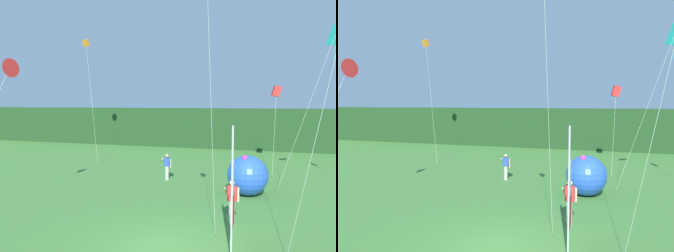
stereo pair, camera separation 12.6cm
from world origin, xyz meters
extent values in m
plane|color=#3D7533|center=(0.00, 0.00, 0.00)|extent=(120.00, 120.00, 0.00)
cube|color=#1E421E|center=(0.00, 22.97, 2.03)|extent=(80.00, 2.40, 4.06)
cylinder|color=#B7B7BC|center=(2.06, 0.08, 2.00)|extent=(0.06, 0.06, 4.00)
cube|color=red|center=(2.06, 0.60, 1.25)|extent=(0.02, 0.97, 1.07)
cube|color=white|center=(2.06, 0.41, 2.32)|extent=(0.02, 0.60, 1.07)
cube|color=blue|center=(2.06, 0.23, 3.38)|extent=(0.02, 0.23, 1.07)
cylinder|color=#B7B2A3|center=(1.86, 2.78, 0.46)|extent=(0.22, 0.22, 0.91)
cube|color=red|center=(1.86, 2.78, 1.20)|extent=(0.36, 0.20, 0.57)
sphere|color=beige|center=(1.86, 2.78, 1.60)|extent=(0.20, 0.20, 0.20)
cylinder|color=beige|center=(1.63, 2.84, 1.25)|extent=(0.09, 0.48, 0.42)
cylinder|color=beige|center=(2.09, 2.79, 1.16)|extent=(0.09, 0.14, 0.56)
cylinder|color=#B7B2A3|center=(-2.46, 8.62, 0.42)|extent=(0.22, 0.22, 0.83)
cube|color=#284CA8|center=(-2.46, 8.62, 1.09)|extent=(0.36, 0.20, 0.52)
sphere|color=tan|center=(-2.46, 8.62, 1.47)|extent=(0.20, 0.20, 0.20)
cylinder|color=tan|center=(-2.69, 8.68, 1.12)|extent=(0.09, 0.48, 0.42)
cylinder|color=tan|center=(-2.23, 8.63, 1.03)|extent=(0.09, 0.14, 0.56)
sphere|color=blue|center=(2.31, 6.77, 1.01)|extent=(2.02, 2.02, 2.02)
sphere|color=red|center=(2.65, 7.56, 1.54)|extent=(0.28, 0.28, 0.28)
sphere|color=#DB33A8|center=(2.45, 7.71, 1.37)|extent=(0.28, 0.28, 0.28)
sphere|color=#DB33A8|center=(2.16, 6.42, 1.95)|extent=(0.28, 0.28, 0.28)
cone|color=red|center=(-7.70, 2.06, 6.15)|extent=(0.49, 0.88, 0.85)
cylinder|color=brown|center=(-8.53, 11.19, 0.04)|extent=(0.03, 0.03, 0.08)
cylinder|color=silver|center=(-9.78, 12.60, 4.78)|extent=(2.53, 2.85, 9.57)
cube|color=orange|center=(-11.04, 14.02, 9.57)|extent=(0.53, 0.62, 0.64)
cylinder|color=brown|center=(1.40, 1.53, 0.04)|extent=(0.03, 0.03, 0.08)
cylinder|color=silver|center=(1.34, 0.58, 4.58)|extent=(0.12, 1.91, 9.15)
cylinder|color=brown|center=(3.77, 7.92, 0.04)|extent=(0.03, 0.03, 0.08)
cylinder|color=silver|center=(5.07, 8.12, 4.01)|extent=(2.60, 0.40, 8.02)
cylinder|color=#23B2C6|center=(6.36, 8.32, 7.15)|extent=(0.02, 0.02, 0.70)
cylinder|color=silver|center=(4.36, -0.97, 5.20)|extent=(1.41, 2.93, 10.41)
cylinder|color=brown|center=(3.67, 11.09, 0.04)|extent=(0.03, 0.03, 0.08)
cylinder|color=silver|center=(3.84, 12.98, 2.74)|extent=(0.34, 3.79, 5.49)
cube|color=red|center=(4.00, 14.87, 5.48)|extent=(0.74, 0.59, 0.84)
camera|label=1|loc=(2.76, -9.07, 4.67)|focal=33.16mm
camera|label=2|loc=(2.88, -9.03, 4.67)|focal=33.16mm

